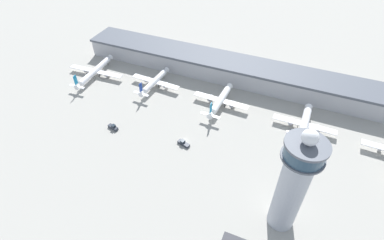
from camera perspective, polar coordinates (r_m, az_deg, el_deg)
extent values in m
plane|color=#9E9B93|center=(167.06, -1.42, -3.99)|extent=(1000.00, 1000.00, 0.00)
cube|color=#B2B2B7|center=(214.91, 6.28, 9.61)|extent=(209.06, 22.00, 12.30)
cube|color=#4C515B|center=(211.32, 6.42, 11.20)|extent=(209.06, 25.00, 1.60)
cylinder|color=#ADB2BC|center=(126.33, 18.11, -13.00)|extent=(11.08, 11.08, 40.92)
cylinder|color=#565B66|center=(110.73, 20.36, -6.67)|extent=(15.38, 15.38, 0.80)
cylinder|color=#334C60|center=(108.57, 20.74, -5.57)|extent=(14.15, 14.15, 5.39)
cylinder|color=#565B66|center=(106.38, 21.14, -4.40)|extent=(15.38, 15.38, 1.00)
sphere|color=white|center=(104.13, 21.59, -3.10)|extent=(5.75, 5.75, 5.75)
cylinder|color=white|center=(226.09, -17.97, 8.90)|extent=(5.71, 34.17, 4.04)
cone|color=white|center=(238.76, -15.46, 11.29)|extent=(4.21, 3.83, 4.04)
cone|color=white|center=(213.97, -20.82, 6.12)|extent=(3.87, 5.02, 3.63)
cube|color=white|center=(226.90, -17.84, 8.84)|extent=(41.65, 6.43, 0.44)
cylinder|color=#A8A8B2|center=(233.15, -19.41, 9.03)|extent=(2.44, 4.55, 2.22)
cylinder|color=#A8A8B2|center=(223.43, -15.79, 8.38)|extent=(2.44, 4.55, 2.22)
cube|color=#197FB2|center=(210.60, -21.31, 7.13)|extent=(0.44, 2.81, 6.46)
cube|color=white|center=(212.94, -21.05, 6.00)|extent=(11.39, 2.55, 0.24)
cylinder|color=black|center=(238.22, -15.71, 10.28)|extent=(0.28, 0.28, 2.23)
cylinder|color=black|center=(226.06, -17.23, 8.11)|extent=(0.28, 0.28, 2.23)
cylinder|color=black|center=(229.22, -18.41, 8.33)|extent=(0.28, 0.28, 2.23)
cylinder|color=white|center=(205.47, -7.09, 7.37)|extent=(5.41, 25.74, 3.85)
cone|color=white|center=(215.59, -5.04, 9.34)|extent=(4.06, 3.70, 3.85)
cone|color=white|center=(195.53, -9.42, 5.10)|extent=(3.74, 4.82, 3.47)
cube|color=white|center=(206.19, -7.00, 7.29)|extent=(35.49, 6.56, 0.44)
cylinder|color=#A8A8B2|center=(211.11, -8.55, 7.64)|extent=(2.37, 4.36, 2.12)
cylinder|color=#A8A8B2|center=(204.14, -5.05, 6.66)|extent=(2.37, 4.36, 2.12)
cube|color=navy|center=(192.04, -9.74, 6.14)|extent=(0.47, 2.81, 6.16)
cube|color=white|center=(194.46, -9.65, 4.98)|extent=(10.88, 2.66, 0.24)
cylinder|color=black|center=(215.29, -5.39, 8.22)|extent=(0.28, 0.28, 2.73)
cylinder|color=black|center=(205.87, -6.42, 6.39)|extent=(0.28, 0.28, 2.73)
cylinder|color=black|center=(208.41, -7.69, 6.76)|extent=(0.28, 0.28, 2.73)
cylinder|color=white|center=(188.04, 5.47, 3.84)|extent=(5.40, 25.58, 4.29)
cone|color=white|center=(199.26, 7.01, 6.16)|extent=(4.46, 4.05, 4.29)
cone|color=white|center=(176.85, 3.67, 1.11)|extent=(4.09, 5.32, 3.86)
cube|color=white|center=(188.88, 5.51, 3.75)|extent=(35.65, 5.95, 0.44)
cylinder|color=#A8A8B2|center=(192.41, 3.53, 4.21)|extent=(2.57, 4.82, 2.36)
cylinder|color=#A8A8B2|center=(188.70, 7.70, 2.99)|extent=(2.57, 4.82, 2.36)
cube|color=#197FB2|center=(172.53, 3.62, 2.31)|extent=(0.42, 2.81, 6.87)
cube|color=white|center=(175.56, 3.49, 0.94)|extent=(12.10, 2.53, 0.24)
cylinder|color=black|center=(198.83, 6.62, 4.90)|extent=(0.28, 0.28, 2.52)
cylinder|color=black|center=(189.19, 6.22, 2.73)|extent=(0.28, 0.28, 2.52)
cylinder|color=black|center=(190.69, 4.53, 3.23)|extent=(0.28, 0.28, 2.52)
cylinder|color=white|center=(182.31, 20.66, -0.68)|extent=(4.94, 25.98, 4.48)
cone|color=white|center=(194.14, 21.28, 2.04)|extent=(4.55, 4.11, 4.48)
cone|color=white|center=(170.49, 19.92, -3.93)|extent=(4.13, 5.45, 4.03)
cube|color=white|center=(183.21, 20.63, -0.76)|extent=(35.68, 5.04, 0.44)
cylinder|color=#A8A8B2|center=(184.68, 18.34, -0.26)|extent=(2.55, 4.97, 2.46)
cylinder|color=#A8A8B2|center=(185.30, 22.80, -1.51)|extent=(2.55, 4.97, 2.46)
cube|color=#14704C|center=(165.80, 20.33, -2.76)|extent=(0.35, 2.80, 7.17)
cube|color=white|center=(169.10, 19.88, -4.15)|extent=(12.57, 2.22, 0.24)
cylinder|color=black|center=(193.57, 20.92, 0.74)|extent=(0.28, 0.28, 2.17)
cylinder|color=black|center=(184.37, 21.34, -1.76)|extent=(0.28, 0.28, 2.17)
cylinder|color=black|center=(184.11, 19.47, -1.24)|extent=(0.28, 0.28, 2.17)
cylinder|color=#A8A8B2|center=(188.59, 32.16, -4.39)|extent=(2.14, 4.07, 2.00)
cube|color=black|center=(180.03, -14.76, -1.57)|extent=(5.85, 3.39, 0.12)
cube|color=#2D333D|center=(179.51, -14.80, -1.38)|extent=(6.89, 3.72, 1.69)
cube|color=#232D38|center=(178.09, -14.75, -1.11)|extent=(2.37, 2.39, 1.38)
cube|color=black|center=(164.99, -1.59, -4.70)|extent=(6.44, 3.96, 0.12)
cube|color=#2D333D|center=(164.47, -1.60, -4.53)|extent=(7.57, 4.38, 1.56)
cube|color=#232D38|center=(163.78, -1.80, -4.07)|extent=(2.67, 2.70, 1.27)
cube|color=black|center=(160.06, 20.31, -10.20)|extent=(3.58, 5.10, 0.12)
cube|color=#195699|center=(159.52, 20.37, -10.04)|extent=(3.96, 5.96, 1.56)
cube|color=#232D38|center=(158.10, 20.40, -9.84)|extent=(2.40, 2.22, 1.28)
cube|color=black|center=(179.99, 18.74, -2.63)|extent=(7.43, 4.25, 0.12)
cube|color=silver|center=(179.44, 18.80, -2.45)|extent=(8.75, 4.70, 1.76)
cube|color=#232D38|center=(178.20, 18.64, -2.06)|extent=(3.02, 2.86, 1.44)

